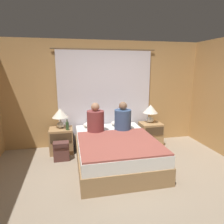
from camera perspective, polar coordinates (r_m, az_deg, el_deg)
The scene contains 15 objects.
ground_plane at distance 3.48m, azimuth 4.14°, elevation -20.11°, with size 16.00×16.00×0.00m, color gray.
wall_back at distance 4.88m, azimuth -2.07°, elevation 5.19°, with size 4.85×0.06×2.50m.
curtain_panel at distance 4.84m, azimuth -1.93°, elevation 3.88°, with size 2.44×0.02×2.30m.
bed at distance 4.06m, azimuth 0.93°, elevation -10.90°, with size 1.50×2.06×0.53m.
nightstand_left at distance 4.66m, azimuth -14.24°, elevation -7.87°, with size 0.51×0.45×0.56m.
nightstand_right at distance 5.03m, azimuth 10.95°, elevation -6.17°, with size 0.51×0.45×0.56m.
lamp_left at distance 4.56m, azimuth -14.60°, elevation -0.77°, with size 0.35×0.35×0.44m.
lamp_right at distance 4.94m, azimuth 10.93°, elevation 0.42°, with size 0.35×0.35×0.44m.
pillow_left at distance 4.65m, azimuth -5.30°, elevation -3.53°, with size 0.48×0.34×0.12m.
pillow_right at distance 4.77m, azimuth 2.58°, elevation -3.08°, with size 0.48×0.34×0.12m.
blanket_on_bed at distance 3.68m, azimuth 2.01°, elevation -8.67°, with size 1.44×1.40×0.03m.
person_left_in_bed at distance 4.24m, azimuth -4.74°, elevation -2.39°, with size 0.36×0.36×0.64m.
person_right_in_bed at distance 4.35m, azimuth 3.10°, elevation -1.99°, with size 0.36×0.36×0.63m.
beer_bottle_on_left_stand at distance 4.42m, azimuth -12.65°, elevation -3.86°, with size 0.07×0.07×0.24m.
backpack_on_floor at distance 4.30m, azimuth -14.27°, elevation -10.48°, with size 0.31×0.22×0.39m.
Camera 1 is at (-0.84, -2.81, 1.88)m, focal length 32.00 mm.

